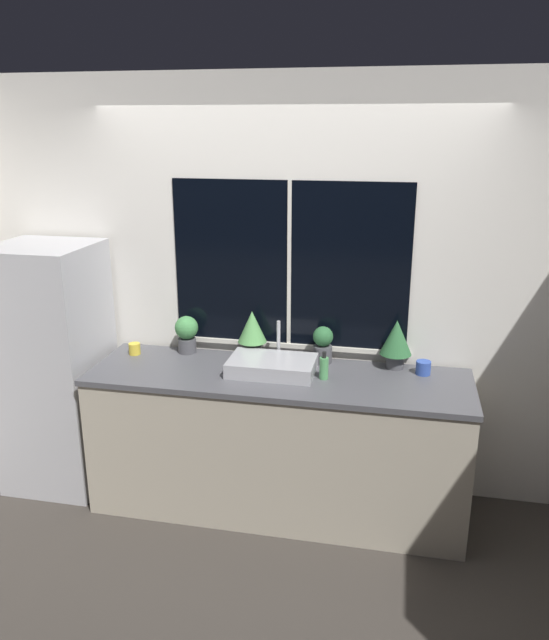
{
  "coord_description": "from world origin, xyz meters",
  "views": [
    {
      "loc": [
        0.7,
        -3.14,
        2.39
      ],
      "look_at": [
        -0.02,
        0.33,
        1.27
      ],
      "focal_mm": 35.0,
      "sensor_mm": 36.0,
      "label": 1
    }
  ],
  "objects_px": {
    "potted_plant_center_right": "(323,344)",
    "mug_yellow": "(135,349)",
    "potted_plant_far_left": "(187,332)",
    "potted_plant_far_right": "(396,340)",
    "soap_bottle": "(324,368)",
    "mug_blue": "(423,368)",
    "potted_plant_center_left": "(252,331)",
    "sink": "(272,365)",
    "refrigerator": "(54,367)"
  },
  "relations": [
    {
      "from": "potted_plant_center_left",
      "to": "potted_plant_far_right",
      "type": "height_order",
      "value": "potted_plant_center_left"
    },
    {
      "from": "refrigerator",
      "to": "sink",
      "type": "height_order",
      "value": "refrigerator"
    },
    {
      "from": "potted_plant_center_left",
      "to": "potted_plant_center_right",
      "type": "distance_m",
      "value": 0.47
    },
    {
      "from": "potted_plant_far_left",
      "to": "mug_yellow",
      "type": "height_order",
      "value": "potted_plant_far_left"
    },
    {
      "from": "potted_plant_far_left",
      "to": "potted_plant_far_right",
      "type": "height_order",
      "value": "potted_plant_far_right"
    },
    {
      "from": "sink",
      "to": "potted_plant_center_right",
      "type": "xyz_separation_m",
      "value": [
        0.28,
        0.23,
        0.08
      ]
    },
    {
      "from": "potted_plant_center_right",
      "to": "mug_blue",
      "type": "distance_m",
      "value": 0.64
    },
    {
      "from": "mug_blue",
      "to": "sink",
      "type": "bearing_deg",
      "value": -169.92
    },
    {
      "from": "potted_plant_far_left",
      "to": "potted_plant_center_right",
      "type": "bearing_deg",
      "value": 0.0
    },
    {
      "from": "sink",
      "to": "potted_plant_center_right",
      "type": "bearing_deg",
      "value": 39.64
    },
    {
      "from": "potted_plant_center_right",
      "to": "soap_bottle",
      "type": "relative_size",
      "value": 1.4
    },
    {
      "from": "sink",
      "to": "soap_bottle",
      "type": "distance_m",
      "value": 0.33
    },
    {
      "from": "potted_plant_center_right",
      "to": "potted_plant_far_left",
      "type": "bearing_deg",
      "value": 180.0
    },
    {
      "from": "potted_plant_far_left",
      "to": "soap_bottle",
      "type": "distance_m",
      "value": 1.0
    },
    {
      "from": "potted_plant_far_left",
      "to": "potted_plant_center_left",
      "type": "relative_size",
      "value": 0.8
    },
    {
      "from": "soap_bottle",
      "to": "mug_blue",
      "type": "relative_size",
      "value": 1.91
    },
    {
      "from": "sink",
      "to": "potted_plant_far_left",
      "type": "xyz_separation_m",
      "value": [
        -0.63,
        0.23,
        0.09
      ]
    },
    {
      "from": "potted_plant_far_left",
      "to": "potted_plant_far_right",
      "type": "relative_size",
      "value": 0.81
    },
    {
      "from": "soap_bottle",
      "to": "mug_blue",
      "type": "bearing_deg",
      "value": 18.34
    },
    {
      "from": "potted_plant_far_right",
      "to": "soap_bottle",
      "type": "xyz_separation_m",
      "value": [
        -0.41,
        -0.27,
        -0.11
      ]
    },
    {
      "from": "refrigerator",
      "to": "mug_yellow",
      "type": "xyz_separation_m",
      "value": [
        0.53,
        0.12,
        0.13
      ]
    },
    {
      "from": "potted_plant_far_left",
      "to": "potted_plant_center_right",
      "type": "relative_size",
      "value": 1.04
    },
    {
      "from": "potted_plant_center_right",
      "to": "mug_yellow",
      "type": "xyz_separation_m",
      "value": [
        -1.24,
        -0.11,
        -0.09
      ]
    },
    {
      "from": "potted_plant_center_left",
      "to": "mug_blue",
      "type": "xyz_separation_m",
      "value": [
        1.09,
        -0.07,
        -0.14
      ]
    },
    {
      "from": "sink",
      "to": "potted_plant_center_right",
      "type": "distance_m",
      "value": 0.37
    },
    {
      "from": "potted_plant_center_left",
      "to": "mug_yellow",
      "type": "relative_size",
      "value": 4.15
    },
    {
      "from": "refrigerator",
      "to": "potted_plant_center_left",
      "type": "distance_m",
      "value": 1.36
    },
    {
      "from": "potted_plant_center_right",
      "to": "mug_blue",
      "type": "bearing_deg",
      "value": -6.43
    },
    {
      "from": "potted_plant_far_right",
      "to": "soap_bottle",
      "type": "height_order",
      "value": "potted_plant_far_right"
    },
    {
      "from": "potted_plant_center_right",
      "to": "potted_plant_center_left",
      "type": "bearing_deg",
      "value": -180.0
    },
    {
      "from": "potted_plant_far_left",
      "to": "mug_yellow",
      "type": "distance_m",
      "value": 0.36
    },
    {
      "from": "soap_bottle",
      "to": "potted_plant_far_left",
      "type": "bearing_deg",
      "value": 164.48
    },
    {
      "from": "sink",
      "to": "potted_plant_far_left",
      "type": "height_order",
      "value": "sink"
    },
    {
      "from": "potted_plant_far_right",
      "to": "mug_yellow",
      "type": "xyz_separation_m",
      "value": [
        -1.7,
        -0.11,
        -0.15
      ]
    },
    {
      "from": "potted_plant_center_left",
      "to": "potted_plant_center_right",
      "type": "height_order",
      "value": "potted_plant_center_left"
    },
    {
      "from": "mug_yellow",
      "to": "mug_blue",
      "type": "bearing_deg",
      "value": 1.12
    },
    {
      "from": "potted_plant_far_left",
      "to": "potted_plant_center_left",
      "type": "xyz_separation_m",
      "value": [
        0.45,
        -0.0,
        0.04
      ]
    },
    {
      "from": "sink",
      "to": "mug_blue",
      "type": "distance_m",
      "value": 0.93
    },
    {
      "from": "mug_yellow",
      "to": "refrigerator",
      "type": "bearing_deg",
      "value": -166.83
    },
    {
      "from": "mug_blue",
      "to": "mug_yellow",
      "type": "distance_m",
      "value": 1.88
    },
    {
      "from": "refrigerator",
      "to": "mug_blue",
      "type": "bearing_deg",
      "value": 3.82
    },
    {
      "from": "refrigerator",
      "to": "mug_yellow",
      "type": "bearing_deg",
      "value": 13.17
    },
    {
      "from": "refrigerator",
      "to": "potted_plant_far_left",
      "type": "xyz_separation_m",
      "value": [
        0.86,
        0.23,
        0.23
      ]
    },
    {
      "from": "potted_plant_far_left",
      "to": "soap_bottle",
      "type": "bearing_deg",
      "value": -15.52
    },
    {
      "from": "sink",
      "to": "mug_yellow",
      "type": "height_order",
      "value": "sink"
    },
    {
      "from": "refrigerator",
      "to": "potted_plant_center_right",
      "type": "bearing_deg",
      "value": 7.44
    },
    {
      "from": "potted_plant_far_left",
      "to": "mug_blue",
      "type": "height_order",
      "value": "potted_plant_far_left"
    },
    {
      "from": "mug_blue",
      "to": "mug_yellow",
      "type": "height_order",
      "value": "mug_blue"
    },
    {
      "from": "potted_plant_center_left",
      "to": "mug_blue",
      "type": "distance_m",
      "value": 1.11
    },
    {
      "from": "refrigerator",
      "to": "potted_plant_center_right",
      "type": "xyz_separation_m",
      "value": [
        1.78,
        0.23,
        0.21
      ]
    }
  ]
}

